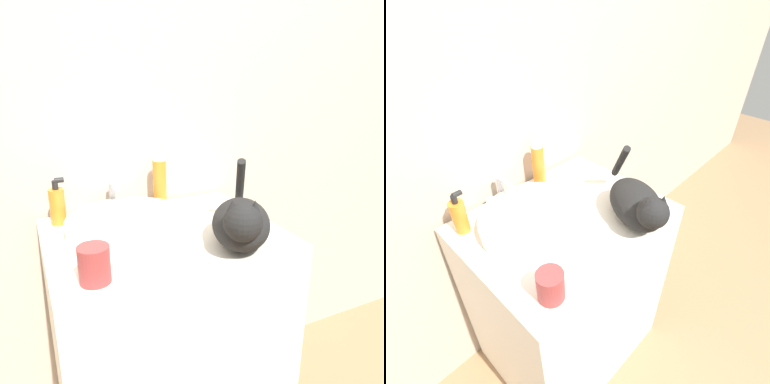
# 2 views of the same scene
# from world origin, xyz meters

# --- Properties ---
(wall_back) EXTENTS (6.00, 0.05, 2.50)m
(wall_back) POSITION_xyz_m (0.00, 0.63, 1.25)
(wall_back) COLOR #C6B29E
(wall_back) RESTS_ON ground_plane
(vanity_cabinet) EXTENTS (0.74, 0.60, 0.90)m
(vanity_cabinet) POSITION_xyz_m (0.00, 0.29, 0.45)
(vanity_cabinet) COLOR silver
(vanity_cabinet) RESTS_ON ground_plane
(sink_basin) EXTENTS (0.40, 0.40, 0.05)m
(sink_basin) POSITION_xyz_m (-0.10, 0.34, 0.93)
(sink_basin) COLOR white
(sink_basin) RESTS_ON vanity_cabinet
(faucet) EXTENTS (0.14, 0.09, 0.12)m
(faucet) POSITION_xyz_m (-0.10, 0.54, 0.95)
(faucet) COLOR silver
(faucet) RESTS_ON vanity_cabinet
(cat) EXTENTS (0.29, 0.37, 0.24)m
(cat) POSITION_xyz_m (0.17, 0.09, 0.98)
(cat) COLOR black
(cat) RESTS_ON vanity_cabinet
(soap_bottle) EXTENTS (0.05, 0.05, 0.16)m
(soap_bottle) POSITION_xyz_m (-0.30, 0.50, 0.97)
(soap_bottle) COLOR orange
(soap_bottle) RESTS_ON vanity_cabinet
(spray_bottle) EXTENTS (0.05, 0.05, 0.21)m
(spray_bottle) POSITION_xyz_m (0.08, 0.53, 1.00)
(spray_bottle) COLOR orange
(spray_bottle) RESTS_ON vanity_cabinet
(cup) EXTENTS (0.08, 0.08, 0.10)m
(cup) POSITION_xyz_m (-0.26, 0.08, 0.95)
(cup) COLOR #9E3838
(cup) RESTS_ON vanity_cabinet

